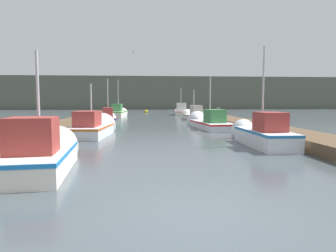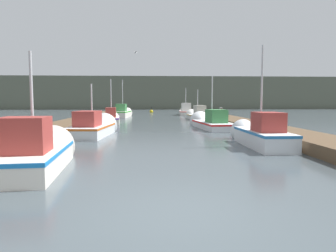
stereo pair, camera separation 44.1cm
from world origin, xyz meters
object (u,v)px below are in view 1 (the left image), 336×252
(fishing_boat_4, at_px, (108,118))
(channel_buoy, at_px, (146,112))
(seagull_lead, at_px, (132,52))
(fishing_boat_0, at_px, (42,153))
(mooring_piling_1, at_px, (218,116))
(fishing_boat_1, at_px, (261,134))
(fishing_boat_3, at_px, (208,122))
(fishing_boat_5, at_px, (193,115))
(fishing_boat_7, at_px, (181,111))
(fishing_boat_2, at_px, (93,127))
(fishing_boat_6, at_px, (119,113))
(mooring_piling_0, at_px, (264,126))

(fishing_boat_4, relative_size, channel_buoy, 4.45)
(channel_buoy, distance_m, seagull_lead, 22.82)
(fishing_boat_0, relative_size, mooring_piling_1, 3.37)
(fishing_boat_1, bearing_deg, fishing_boat_3, 93.31)
(fishing_boat_1, bearing_deg, fishing_boat_5, 89.91)
(fishing_boat_7, height_order, channel_buoy, fishing_boat_7)
(fishing_boat_3, bearing_deg, fishing_boat_2, -157.18)
(fishing_boat_1, relative_size, fishing_boat_7, 0.87)
(fishing_boat_5, bearing_deg, fishing_boat_0, -113.93)
(fishing_boat_1, distance_m, fishing_boat_3, 8.49)
(fishing_boat_0, xyz_separation_m, fishing_boat_2, (0.07, 8.37, -0.03))
(fishing_boat_0, distance_m, fishing_boat_6, 26.40)
(fishing_boat_2, bearing_deg, fishing_boat_1, -24.68)
(fishing_boat_6, distance_m, channel_buoy, 12.54)
(fishing_boat_1, height_order, mooring_piling_1, fishing_boat_1)
(mooring_piling_1, bearing_deg, channel_buoy, 103.57)
(fishing_boat_7, relative_size, mooring_piling_1, 4.08)
(fishing_boat_5, height_order, mooring_piling_1, fishing_boat_5)
(fishing_boat_3, relative_size, fishing_boat_4, 1.31)
(fishing_boat_7, bearing_deg, fishing_boat_1, -86.49)
(fishing_boat_7, bearing_deg, fishing_boat_6, -145.43)
(fishing_boat_5, bearing_deg, seagull_lead, -142.28)
(fishing_boat_5, relative_size, mooring_piling_0, 4.47)
(fishing_boat_2, relative_size, mooring_piling_0, 3.88)
(seagull_lead, bearing_deg, fishing_boat_3, -142.53)
(channel_buoy, height_order, seagull_lead, seagull_lead)
(fishing_boat_3, bearing_deg, channel_buoy, 93.40)
(fishing_boat_5, relative_size, channel_buoy, 5.59)
(fishing_boat_7, bearing_deg, seagull_lead, -108.38)
(mooring_piling_1, xyz_separation_m, channel_buoy, (-5.64, 23.37, -0.52))
(fishing_boat_4, bearing_deg, fishing_boat_5, 22.89)
(fishing_boat_1, xyz_separation_m, mooring_piling_1, (0.91, 11.22, 0.19))
(fishing_boat_0, bearing_deg, fishing_boat_4, 85.11)
(fishing_boat_1, bearing_deg, fishing_boat_2, 150.37)
(fishing_boat_2, relative_size, fishing_boat_6, 0.96)
(fishing_boat_3, relative_size, mooring_piling_1, 4.64)
(fishing_boat_5, xyz_separation_m, fishing_boat_6, (-7.96, 4.70, 0.09))
(mooring_piling_0, bearing_deg, fishing_boat_2, 163.94)
(fishing_boat_5, bearing_deg, fishing_boat_6, 145.61)
(mooring_piling_0, bearing_deg, fishing_boat_1, -116.11)
(fishing_boat_3, xyz_separation_m, mooring_piling_0, (1.46, -6.57, 0.31))
(fishing_boat_0, bearing_deg, fishing_boat_7, 70.47)
(fishing_boat_6, relative_size, seagull_lead, 9.65)
(fishing_boat_0, relative_size, fishing_boat_7, 0.83)
(fishing_boat_6, distance_m, seagull_lead, 11.50)
(fishing_boat_0, bearing_deg, fishing_boat_6, 84.65)
(fishing_boat_0, distance_m, fishing_boat_1, 8.88)
(mooring_piling_1, bearing_deg, fishing_boat_3, -117.63)
(fishing_boat_0, height_order, fishing_boat_3, fishing_boat_3)
(fishing_boat_2, xyz_separation_m, fishing_boat_3, (7.38, 4.02, -0.06))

